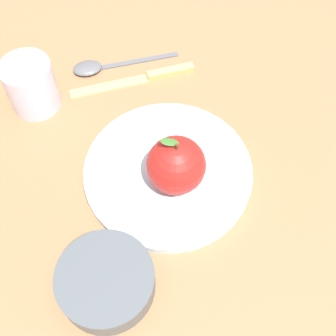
{
  "coord_description": "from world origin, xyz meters",
  "views": [
    {
      "loc": [
        -0.19,
        0.32,
        0.56
      ],
      "look_at": [
        -0.02,
        0.04,
        0.02
      ],
      "focal_mm": 47.91,
      "sensor_mm": 36.0,
      "label": 1
    }
  ],
  "objects_px": {
    "dinner_plate": "(168,172)",
    "spoon": "(100,66)",
    "cup": "(31,84)",
    "knife": "(144,78)",
    "apple": "(176,165)",
    "side_bowl": "(106,280)"
  },
  "relations": [
    {
      "from": "knife",
      "to": "spoon",
      "type": "xyz_separation_m",
      "value": [
        0.08,
        0.02,
        0.0
      ]
    },
    {
      "from": "cup",
      "to": "spoon",
      "type": "bearing_deg",
      "value": -111.04
    },
    {
      "from": "dinner_plate",
      "to": "side_bowl",
      "type": "xyz_separation_m",
      "value": [
        -0.02,
        0.18,
        0.02
      ]
    },
    {
      "from": "knife",
      "to": "spoon",
      "type": "relative_size",
      "value": 1.14
    },
    {
      "from": "side_bowl",
      "to": "spoon",
      "type": "distance_m",
      "value": 0.37
    },
    {
      "from": "dinner_plate",
      "to": "side_bowl",
      "type": "relative_size",
      "value": 1.98
    },
    {
      "from": "apple",
      "to": "side_bowl",
      "type": "xyz_separation_m",
      "value": [
        0.0,
        0.17,
        -0.03
      ]
    },
    {
      "from": "dinner_plate",
      "to": "cup",
      "type": "height_order",
      "value": "cup"
    },
    {
      "from": "cup",
      "to": "side_bowl",
      "type": "bearing_deg",
      "value": 144.83
    },
    {
      "from": "cup",
      "to": "knife",
      "type": "relative_size",
      "value": 0.51
    },
    {
      "from": "knife",
      "to": "side_bowl",
      "type": "bearing_deg",
      "value": 114.6
    },
    {
      "from": "dinner_plate",
      "to": "knife",
      "type": "xyz_separation_m",
      "value": [
        0.13,
        -0.14,
        -0.01
      ]
    },
    {
      "from": "dinner_plate",
      "to": "spoon",
      "type": "height_order",
      "value": "dinner_plate"
    },
    {
      "from": "side_bowl",
      "to": "knife",
      "type": "xyz_separation_m",
      "value": [
        0.15,
        -0.32,
        -0.02
      ]
    },
    {
      "from": "cup",
      "to": "knife",
      "type": "bearing_deg",
      "value": -132.71
    },
    {
      "from": "apple",
      "to": "spoon",
      "type": "distance_m",
      "value": 0.26
    },
    {
      "from": "dinner_plate",
      "to": "cup",
      "type": "xyz_separation_m",
      "value": [
        0.25,
        -0.01,
        0.04
      ]
    },
    {
      "from": "side_bowl",
      "to": "knife",
      "type": "height_order",
      "value": "side_bowl"
    },
    {
      "from": "side_bowl",
      "to": "knife",
      "type": "bearing_deg",
      "value": -65.4
    },
    {
      "from": "dinner_plate",
      "to": "spoon",
      "type": "bearing_deg",
      "value": -30.46
    },
    {
      "from": "cup",
      "to": "spoon",
      "type": "xyz_separation_m",
      "value": [
        -0.04,
        -0.11,
        -0.04
      ]
    },
    {
      "from": "apple",
      "to": "knife",
      "type": "xyz_separation_m",
      "value": [
        0.15,
        -0.15,
        -0.05
      ]
    }
  ]
}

